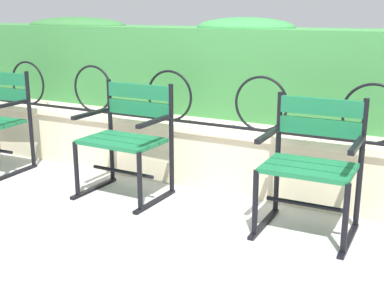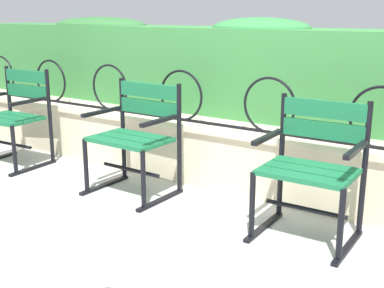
{
  "view_description": "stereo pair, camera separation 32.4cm",
  "coord_description": "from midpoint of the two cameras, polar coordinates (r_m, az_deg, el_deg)",
  "views": [
    {
      "loc": [
        1.49,
        -2.65,
        1.38
      ],
      "look_at": [
        0.0,
        0.11,
        0.55
      ],
      "focal_mm": 46.87,
      "sensor_mm": 36.0,
      "label": 1
    },
    {
      "loc": [
        1.77,
        -2.48,
        1.38
      ],
      "look_at": [
        0.0,
        0.11,
        0.55
      ],
      "focal_mm": 46.87,
      "sensor_mm": 36.0,
      "label": 2
    }
  ],
  "objects": [
    {
      "name": "stone_wall",
      "position": [
        3.98,
        3.02,
        -1.57
      ],
      "size": [
        7.43,
        0.41,
        0.51
      ],
      "color": "beige",
      "rests_on": "ground"
    },
    {
      "name": "park_chair_centre_left",
      "position": [
        3.86,
        -9.73,
        0.92
      ],
      "size": [
        0.63,
        0.53,
        0.86
      ],
      "color": "#19663D",
      "rests_on": "ground"
    },
    {
      "name": "iron_arch_fence",
      "position": [
        3.89,
        0.35,
        4.66
      ],
      "size": [
        6.89,
        0.02,
        0.42
      ],
      "color": "black",
      "rests_on": "stone_wall"
    },
    {
      "name": "ground_plane",
      "position": [
        3.33,
        -3.73,
        -9.64
      ],
      "size": [
        60.0,
        60.0,
        0.0
      ],
      "primitive_type": "plane",
      "color": "#B7B5AF"
    },
    {
      "name": "hedge_row",
      "position": [
        4.31,
        6.02,
        8.47
      ],
      "size": [
        7.28,
        0.67,
        0.88
      ],
      "color": "#387A3D",
      "rests_on": "stone_wall"
    },
    {
      "name": "park_chair_centre_right",
      "position": [
        3.22,
        10.72,
        -1.99
      ],
      "size": [
        0.6,
        0.53,
        0.86
      ],
      "color": "#19663D",
      "rests_on": "ground"
    }
  ]
}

